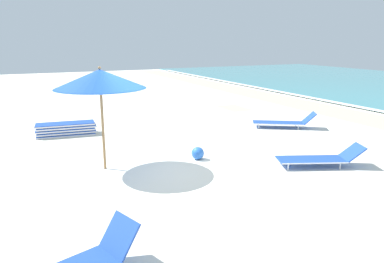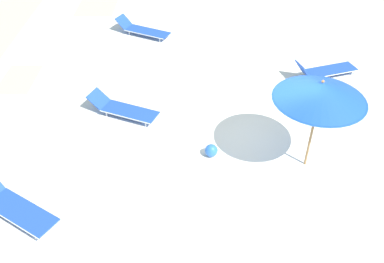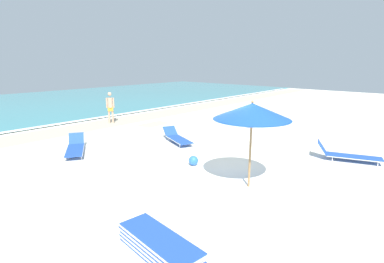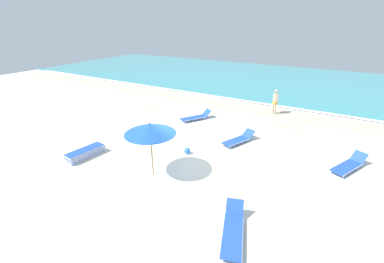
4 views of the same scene
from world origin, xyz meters
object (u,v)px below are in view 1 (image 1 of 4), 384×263
Objects in this scene: lounger_stack at (66,129)px; sun_lounger_near_water_left at (284,122)px; beach_umbrella at (100,79)px; sun_lounger_beside_umbrella at (320,158)px; beach_ball at (198,153)px.

lounger_stack is 7.40m from sun_lounger_near_water_left.
sun_lounger_beside_umbrella is at bearing 66.66° from beach_umbrella.
sun_lounger_near_water_left is 6.42× the size of beach_ball.
beach_umbrella reaches higher than beach_ball.
sun_lounger_near_water_left is at bearing 175.52° from sun_lounger_beside_umbrella.
beach_umbrella is at bearing 12.83° from lounger_stack.
lounger_stack is at bearing -146.24° from beach_ball.
sun_lounger_beside_umbrella is at bearing 48.30° from lounger_stack.
sun_lounger_beside_umbrella reaches higher than beach_ball.
beach_ball is (4.09, 2.74, -0.04)m from lounger_stack.
beach_ball is (0.31, 2.33, -1.97)m from beach_umbrella.
sun_lounger_near_water_left is (-1.62, 6.67, -1.92)m from beach_umbrella.
beach_umbrella is 7.36× the size of beach_ball.
sun_lounger_near_water_left reaches higher than beach_ball.
lounger_stack is at bearing -75.22° from sun_lounger_near_water_left.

